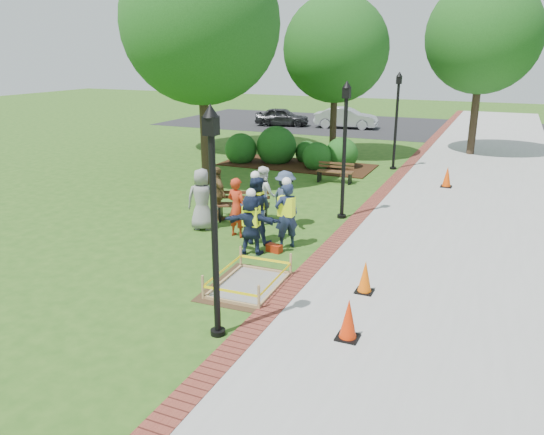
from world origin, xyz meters
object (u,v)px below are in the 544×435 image
at_px(hivis_worker_b, 286,213).
at_px(lamp_near, 214,208).
at_px(bench_near, 243,211).
at_px(hivis_worker_a, 251,222).
at_px(hivis_worker_c, 256,208).
at_px(wet_concrete_pad, 249,277).
at_px(cone_front, 348,320).

bearing_deg(hivis_worker_b, lamp_near, -82.84).
relative_size(bench_near, hivis_worker_b, 0.89).
distance_m(lamp_near, hivis_worker_a, 4.48).
distance_m(hivis_worker_b, hivis_worker_c, 0.91).
distance_m(hivis_worker_a, hivis_worker_b, 1.04).
relative_size(hivis_worker_a, hivis_worker_b, 0.91).
height_order(hivis_worker_a, hivis_worker_b, hivis_worker_b).
bearing_deg(bench_near, hivis_worker_b, -38.10).
bearing_deg(lamp_near, wet_concrete_pad, 100.65).
height_order(cone_front, hivis_worker_c, hivis_worker_c).
distance_m(bench_near, hivis_worker_a, 2.98).
distance_m(wet_concrete_pad, hivis_worker_c, 3.00).
bearing_deg(cone_front, lamp_near, -160.25).
height_order(bench_near, hivis_worker_b, hivis_worker_b).
xyz_separation_m(cone_front, hivis_worker_a, (-3.52, 3.18, 0.49)).
xyz_separation_m(bench_near, hivis_worker_b, (2.15, -1.68, 0.68)).
bearing_deg(cone_front, hivis_worker_b, 125.77).
bearing_deg(hivis_worker_b, hivis_worker_c, 179.83).
bearing_deg(bench_near, hivis_worker_a, -58.93).
distance_m(cone_front, hivis_worker_b, 4.96).
height_order(cone_front, hivis_worker_b, hivis_worker_b).
relative_size(cone_front, hivis_worker_c, 0.40).
height_order(lamp_near, hivis_worker_a, lamp_near).
xyz_separation_m(lamp_near, hivis_worker_b, (-0.60, 4.81, -1.52)).
relative_size(bench_near, cone_front, 2.13).
bearing_deg(hivis_worker_a, lamp_near, -72.70).
relative_size(lamp_near, hivis_worker_b, 2.19).
relative_size(wet_concrete_pad, lamp_near, 0.55).
relative_size(cone_front, hivis_worker_a, 0.46).
bearing_deg(bench_near, lamp_near, -67.05).
bearing_deg(hivis_worker_c, hivis_worker_a, -71.77).
xyz_separation_m(hivis_worker_a, hivis_worker_c, (-0.27, 0.82, 0.12)).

